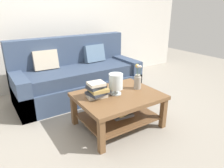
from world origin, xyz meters
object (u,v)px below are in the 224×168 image
(couch, at_px, (77,77))
(flower_pitcher, at_px, (138,80))
(glass_hurricane_vase, at_px, (116,82))
(coffee_table, at_px, (118,103))
(book_stack_main, at_px, (97,90))

(couch, bearing_deg, flower_pitcher, -72.91)
(couch, height_order, glass_hurricane_vase, couch)
(couch, distance_m, coffee_table, 1.25)
(flower_pitcher, bearing_deg, couch, 107.09)
(coffee_table, height_order, book_stack_main, book_stack_main)
(book_stack_main, xyz_separation_m, glass_hurricane_vase, (0.25, -0.05, 0.07))
(coffee_table, bearing_deg, flower_pitcher, 3.93)
(book_stack_main, bearing_deg, glass_hurricane_vase, -11.18)
(coffee_table, xyz_separation_m, book_stack_main, (-0.27, 0.08, 0.23))
(coffee_table, xyz_separation_m, flower_pitcher, (0.34, 0.02, 0.26))
(glass_hurricane_vase, height_order, flower_pitcher, flower_pitcher)
(book_stack_main, distance_m, glass_hurricane_vase, 0.27)
(coffee_table, height_order, flower_pitcher, flower_pitcher)
(couch, height_order, book_stack_main, couch)
(coffee_table, distance_m, book_stack_main, 0.37)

